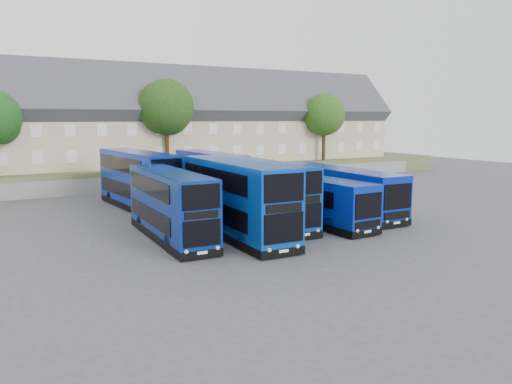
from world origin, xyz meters
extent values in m
plane|color=#454549|center=(0.00, 0.00, 0.00)|extent=(120.00, 120.00, 0.00)
cube|color=slate|center=(0.00, 24.00, 0.75)|extent=(70.00, 0.40, 1.50)
cube|color=#4C542F|center=(0.00, 34.00, 1.00)|extent=(80.00, 20.00, 2.00)
cube|color=tan|center=(-12.00, 30.00, 5.00)|extent=(6.00, 8.00, 6.00)
cube|color=#3C3C41|center=(-12.00, 30.00, 8.00)|extent=(6.00, 10.40, 10.40)
cube|color=brown|center=(-10.50, 30.00, 11.84)|extent=(0.60, 0.90, 1.40)
cube|color=tan|center=(-6.00, 30.00, 5.00)|extent=(6.00, 8.00, 6.00)
cube|color=#3C3C41|center=(-6.00, 30.00, 8.00)|extent=(6.00, 10.40, 10.40)
cube|color=brown|center=(-4.50, 30.00, 11.84)|extent=(0.60, 0.90, 1.40)
cube|color=tan|center=(0.00, 30.00, 5.00)|extent=(6.00, 8.00, 6.00)
cube|color=#3C3C41|center=(0.00, 30.00, 8.00)|extent=(6.00, 10.40, 10.40)
cube|color=brown|center=(1.50, 30.00, 11.84)|extent=(0.60, 0.90, 1.40)
cube|color=tan|center=(6.00, 30.00, 5.00)|extent=(6.00, 8.00, 6.00)
cube|color=#3C3C41|center=(6.00, 30.00, 8.00)|extent=(6.00, 10.40, 10.40)
cube|color=brown|center=(7.50, 30.00, 11.84)|extent=(0.60, 0.90, 1.40)
cube|color=tan|center=(12.00, 30.00, 5.00)|extent=(6.00, 8.00, 6.00)
cube|color=#3C3C41|center=(12.00, 30.00, 8.00)|extent=(6.00, 10.40, 10.40)
cube|color=brown|center=(13.50, 30.00, 11.84)|extent=(0.60, 0.90, 1.40)
cube|color=tan|center=(18.00, 30.00, 5.00)|extent=(6.00, 8.00, 6.00)
cube|color=#3C3C41|center=(18.00, 30.00, 8.00)|extent=(6.00, 10.40, 10.40)
cube|color=brown|center=(19.50, 30.00, 11.84)|extent=(0.60, 0.90, 1.40)
cube|color=tan|center=(24.00, 30.00, 5.00)|extent=(6.00, 8.00, 6.00)
cube|color=#3C3C41|center=(24.00, 30.00, 8.00)|extent=(6.00, 10.40, 10.40)
cube|color=brown|center=(25.50, 30.00, 11.84)|extent=(0.60, 0.90, 1.40)
cube|color=tan|center=(30.00, 30.00, 5.00)|extent=(6.00, 8.00, 6.00)
cube|color=#3C3C41|center=(30.00, 30.00, 8.00)|extent=(6.00, 10.40, 10.40)
cube|color=brown|center=(31.50, 30.00, 11.84)|extent=(0.60, 0.90, 1.40)
cube|color=navy|center=(-5.73, 3.26, 2.20)|extent=(2.68, 10.21, 3.70)
cube|color=black|center=(-5.73, 3.26, 0.30)|extent=(2.72, 10.25, 0.45)
cube|color=black|center=(-5.92, -1.83, 1.43)|extent=(2.00, 0.14, 1.38)
cube|color=black|center=(-5.92, -1.83, 3.27)|extent=(2.00, 0.14, 1.29)
cylinder|color=black|center=(-6.84, 0.44, 0.50)|extent=(0.34, 1.01, 1.00)
cube|color=#08399E|center=(-1.97, 2.14, 2.46)|extent=(2.94, 11.48, 4.21)
cube|color=black|center=(-1.97, 2.14, 0.30)|extent=(2.98, 11.52, 0.45)
cube|color=black|center=(-2.15, -3.59, 1.61)|extent=(2.29, 0.13, 1.55)
cube|color=black|center=(-2.15, -3.59, 3.68)|extent=(2.29, 0.13, 1.45)
cylinder|color=black|center=(-3.22, -1.33, 0.50)|extent=(0.33, 1.01, 1.00)
cube|color=#0834A0|center=(1.12, 4.23, 2.31)|extent=(2.73, 10.74, 3.92)
cube|color=black|center=(1.12, 4.23, 0.30)|extent=(2.77, 10.78, 0.45)
cube|color=black|center=(0.96, -1.14, 1.50)|extent=(2.13, 0.12, 1.46)
cube|color=black|center=(0.96, -1.14, 3.45)|extent=(2.13, 0.12, 1.36)
cylinder|color=black|center=(-0.04, 1.12, 0.50)|extent=(0.33, 1.01, 1.00)
cube|color=#08259A|center=(-4.43, 14.35, 2.43)|extent=(3.43, 11.46, 4.17)
cube|color=black|center=(-4.43, 14.35, 0.30)|extent=(3.47, 11.50, 0.45)
cube|color=black|center=(-3.99, 8.69, 1.59)|extent=(2.26, 0.23, 1.54)
cube|color=black|center=(-3.99, 8.69, 3.64)|extent=(2.26, 0.23, 1.44)
cylinder|color=black|center=(-5.29, 10.82, 0.50)|extent=(0.38, 1.02, 1.00)
cube|color=#08189D|center=(2.76, 16.32, 2.22)|extent=(2.77, 10.33, 3.75)
cube|color=black|center=(2.76, 16.32, 0.30)|extent=(2.81, 10.37, 0.45)
cube|color=black|center=(2.99, 11.17, 1.44)|extent=(2.03, 0.15, 1.40)
cube|color=black|center=(2.99, 11.17, 3.31)|extent=(2.03, 0.15, 1.30)
cylinder|color=black|center=(1.88, 13.35, 0.50)|extent=(0.34, 1.01, 1.00)
cube|color=#0826A0|center=(4.42, 3.46, 1.76)|extent=(2.89, 11.64, 2.83)
cube|color=black|center=(4.42, 3.46, 0.30)|extent=(2.93, 11.68, 0.45)
cube|color=black|center=(4.66, -2.33, 1.97)|extent=(2.11, 0.15, 1.54)
cylinder|color=black|center=(3.52, -0.15, 0.50)|extent=(0.34, 1.01, 1.00)
cube|color=#0821A0|center=(8.27, 4.94, 1.89)|extent=(2.95, 12.52, 3.07)
cube|color=black|center=(8.27, 4.94, 0.30)|extent=(3.00, 12.56, 0.45)
cube|color=black|center=(8.09, -1.31, 2.13)|extent=(2.29, 0.13, 1.66)
cylinder|color=black|center=(7.01, 0.95, 0.50)|extent=(0.33, 1.01, 1.00)
sphere|color=#103C12|center=(-13.40, 25.40, 6.50)|extent=(3.30, 3.30, 3.30)
cylinder|color=#382314|center=(2.00, 25.50, 4.25)|extent=(0.44, 0.44, 4.50)
sphere|color=#13330E|center=(2.00, 25.50, 8.30)|extent=(5.76, 5.76, 5.76)
sphere|color=#13330E|center=(2.60, 25.90, 7.40)|extent=(3.96, 3.96, 3.96)
cylinder|color=#382314|center=(22.00, 25.00, 4.00)|extent=(0.44, 0.44, 4.00)
sphere|color=#143D10|center=(22.00, 25.00, 7.60)|extent=(5.12, 5.12, 5.12)
sphere|color=#143D10|center=(22.60, 25.40, 6.80)|extent=(3.52, 3.52, 3.52)
cylinder|color=#382314|center=(28.00, 32.00, 4.12)|extent=(0.44, 0.44, 4.25)
sphere|color=#14370F|center=(28.00, 32.00, 7.95)|extent=(5.44, 5.44, 5.44)
sphere|color=#14370F|center=(28.60, 32.40, 7.10)|extent=(3.74, 3.74, 3.74)
camera|label=1|loc=(-15.65, -24.53, 7.16)|focal=35.00mm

